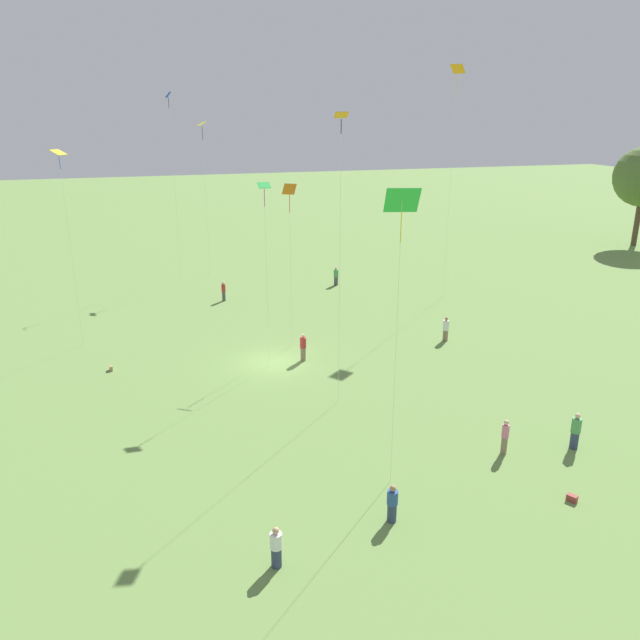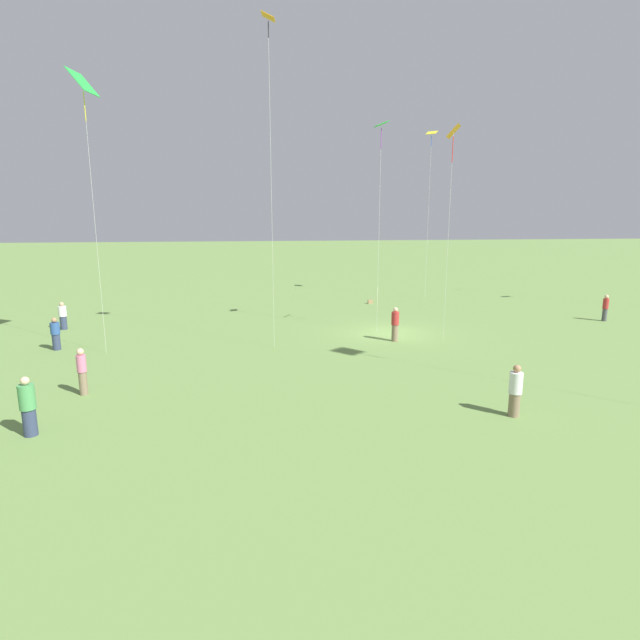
% 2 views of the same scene
% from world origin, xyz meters
% --- Properties ---
extents(ground_plane, '(240.00, 240.00, 0.00)m').
position_xyz_m(ground_plane, '(0.00, 0.00, 0.00)').
color(ground_plane, '#6B8E47').
extents(person_0, '(0.33, 0.33, 1.62)m').
position_xyz_m(person_0, '(-14.01, -1.08, 0.82)').
color(person_0, '#4C4C51').
rests_on(person_0, ground_plane).
extents(person_1, '(0.48, 0.48, 1.76)m').
position_xyz_m(person_1, '(0.22, 1.86, 0.87)').
color(person_1, '#847056').
rests_on(person_1, ground_plane).
extents(person_2, '(0.46, 0.46, 1.56)m').
position_xyz_m(person_2, '(16.65, 0.97, 0.76)').
color(person_2, '#333D5B').
rests_on(person_2, ground_plane).
extents(person_3, '(0.56, 0.56, 1.68)m').
position_xyz_m(person_3, '(-0.49, 12.00, 0.83)').
color(person_3, '#847056').
rests_on(person_3, ground_plane).
extents(person_4, '(0.55, 0.55, 1.57)m').
position_xyz_m(person_4, '(17.85, -3.77, 0.77)').
color(person_4, '#333D5B').
rests_on(person_4, ground_plane).
extents(person_5, '(0.48, 0.48, 1.76)m').
position_xyz_m(person_5, '(13.99, 11.13, 0.87)').
color(person_5, '#333D5B').
rests_on(person_5, ground_plane).
extents(person_6, '(0.60, 0.60, 1.65)m').
position_xyz_m(person_6, '(-16.01, 9.19, 0.81)').
color(person_6, '#4C4C51').
rests_on(person_6, ground_plane).
extents(person_7, '(0.43, 0.43, 1.69)m').
position_xyz_m(person_7, '(13.51, 7.75, 0.86)').
color(person_7, '#847056').
rests_on(person_7, ground_plane).
extents(kite_0, '(1.24, 1.21, 18.04)m').
position_xyz_m(kite_0, '(-9.82, 16.58, 16.82)').
color(kite_0, orange).
rests_on(kite_0, ground_plane).
extents(kite_1, '(0.67, 0.71, 14.76)m').
position_xyz_m(kite_1, '(6.38, 2.16, 13.31)').
color(kite_1, orange).
rests_on(kite_1, ground_plane).
extents(kite_2, '(1.10, 1.40, 12.23)m').
position_xyz_m(kite_2, '(14.19, 1.94, 11.47)').
color(kite_2, green).
rests_on(kite_2, ground_plane).
extents(kite_3, '(0.67, 0.71, 11.01)m').
position_xyz_m(kite_3, '(0.54, -0.38, 10.23)').
color(kite_3, green).
rests_on(kite_3, ground_plane).
extents(kite_4, '(0.89, 0.97, 10.56)m').
position_xyz_m(kite_4, '(-2.44, 1.78, 9.77)').
color(kite_4, orange).
rests_on(kite_4, ground_plane).
extents(kite_6, '(0.87, 0.80, 13.87)m').
position_xyz_m(kite_6, '(-23.13, -1.08, 12.88)').
color(kite_6, yellow).
rests_on(kite_6, ground_plane).
extents(kite_7, '(0.70, 0.55, 16.30)m').
position_xyz_m(kite_7, '(-22.77, -3.83, 14.55)').
color(kite_7, blue).
rests_on(kite_7, ground_plane).
extents(kite_8, '(1.02, 1.01, 12.58)m').
position_xyz_m(kite_8, '(-6.47, -11.50, 11.71)').
color(kite_8, yellow).
rests_on(kite_8, ground_plane).
extents(picnic_bag_0, '(0.46, 0.40, 0.28)m').
position_xyz_m(picnic_bag_0, '(17.50, 8.38, 0.14)').
color(picnic_bag_0, '#933833').
rests_on(picnic_bag_0, ground_plane).
extents(picnic_bag_1, '(0.38, 0.22, 0.29)m').
position_xyz_m(picnic_bag_1, '(-1.53, -9.62, 0.14)').
color(picnic_bag_1, '#A58459').
rests_on(picnic_bag_1, ground_plane).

